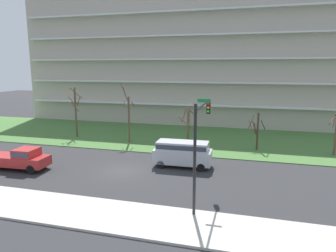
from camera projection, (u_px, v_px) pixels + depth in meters
ground at (122, 171)px, 26.95m from camera, size 160.00×160.00×0.00m
sidewalk_curb_near at (71, 210)px, 19.36m from camera, size 80.00×4.00×0.15m
grass_lawn_strip at (165, 137)px, 40.22m from camera, size 80.00×16.00×0.08m
apartment_building at (189, 60)px, 52.25m from camera, size 52.86×14.35×20.34m
tree_far_left at (75, 110)px, 39.37m from camera, size 2.17×1.80×6.52m
tree_left at (128, 116)px, 36.41m from camera, size 1.49×1.47×7.07m
tree_center at (188, 124)px, 35.43m from camera, size 2.20×2.19×4.92m
tree_right at (257, 130)px, 33.26m from camera, size 1.90×2.00×4.16m
van_silver_near_left at (183, 152)px, 27.81m from camera, size 5.25×2.13×2.36m
pickup_red_center_left at (21, 158)px, 27.16m from camera, size 5.49×2.25×1.95m
traffic_signal_mast at (200, 134)px, 19.65m from camera, size 0.90×5.84×6.89m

